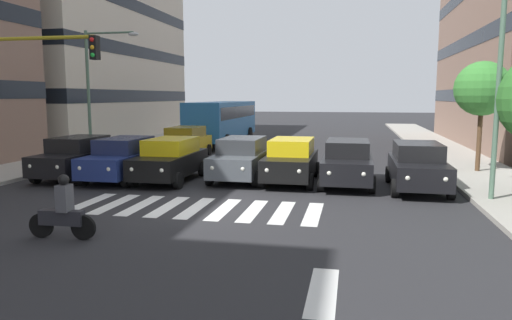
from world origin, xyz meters
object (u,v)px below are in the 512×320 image
(car_4, at_px, (170,159))
(street_tree_1, at_px, (482,89))
(car_3, at_px, (242,158))
(bus_behind_traffic, at_px, (223,118))
(car_1, at_px, (347,162))
(street_lamp_left, at_px, (484,48))
(street_lamp_right, at_px, (97,80))
(car_0, at_px, (417,166))
(car_5, at_px, (123,158))
(car_2, at_px, (291,160))
(motorcycle_with_rider, at_px, (63,212))
(traffic_light_gantry, at_px, (12,86))
(car_row2_0, at_px, (185,142))
(car_6, at_px, (77,157))

(car_4, distance_m, street_tree_1, 13.60)
(car_3, bearing_deg, bus_behind_traffic, -71.44)
(car_1, xyz_separation_m, street_lamp_left, (-4.08, 2.29, 3.98))
(car_1, bearing_deg, street_lamp_right, -19.13)
(car_0, distance_m, street_lamp_right, 16.68)
(car_3, distance_m, car_5, 4.83)
(car_1, bearing_deg, car_3, -3.98)
(car_1, height_order, car_3, same)
(car_2, xyz_separation_m, motorcycle_with_rider, (4.37, 8.62, -0.24))
(car_2, height_order, car_5, same)
(motorcycle_with_rider, bearing_deg, street_lamp_right, -63.52)
(car_0, height_order, traffic_light_gantry, traffic_light_gantry)
(car_1, relative_size, car_2, 1.00)
(car_3, bearing_deg, car_1, 176.02)
(car_row2_0, xyz_separation_m, motorcycle_with_rider, (-2.36, 14.84, -0.24))
(car_1, bearing_deg, motorcycle_with_rider, 52.15)
(car_6, relative_size, traffic_light_gantry, 0.81)
(street_lamp_right, distance_m, street_tree_1, 18.64)
(street_lamp_left, bearing_deg, motorcycle_with_rider, 30.05)
(car_4, relative_size, motorcycle_with_rider, 2.61)
(motorcycle_with_rider, height_order, street_tree_1, street_tree_1)
(car_6, relative_size, motorcycle_with_rider, 2.61)
(car_3, distance_m, street_tree_1, 10.80)
(car_row2_0, bearing_deg, car_2, 137.27)
(bus_behind_traffic, bearing_deg, car_4, 97.54)
(car_2, xyz_separation_m, car_6, (8.89, 0.82, 0.00))
(car_4, relative_size, street_tree_1, 0.93)
(car_row2_0, relative_size, street_tree_1, 0.93)
(car_row2_0, bearing_deg, street_tree_1, 169.69)
(car_2, height_order, car_6, same)
(car_3, bearing_deg, street_lamp_left, 162.73)
(car_2, xyz_separation_m, bus_behind_traffic, (6.78, -14.18, 0.97))
(car_0, distance_m, car_6, 13.61)
(car_row2_0, height_order, traffic_light_gantry, traffic_light_gantry)
(car_6, xyz_separation_m, motorcycle_with_rider, (-4.52, 7.81, -0.24))
(car_4, bearing_deg, car_0, -179.38)
(car_0, bearing_deg, car_5, 1.20)
(car_3, bearing_deg, car_0, 173.41)
(car_4, relative_size, street_lamp_right, 0.67)
(traffic_light_gantry, bearing_deg, car_5, -122.83)
(car_2, bearing_deg, traffic_light_gantry, 25.71)
(car_4, xyz_separation_m, street_lamp_right, (6.04, -5.11, 3.37))
(street_lamp_left, bearing_deg, bus_behind_traffic, -51.91)
(street_lamp_left, xyz_separation_m, street_tree_1, (-1.51, -6.04, -1.15))
(car_2, distance_m, car_5, 6.84)
(street_tree_1, bearing_deg, bus_behind_traffic, -36.07)
(car_0, xyz_separation_m, street_lamp_left, (-1.56, 1.81, 3.98))
(car_2, height_order, street_tree_1, street_tree_1)
(car_0, distance_m, motorcycle_with_rider, 12.09)
(car_1, bearing_deg, bus_behind_traffic, -57.99)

